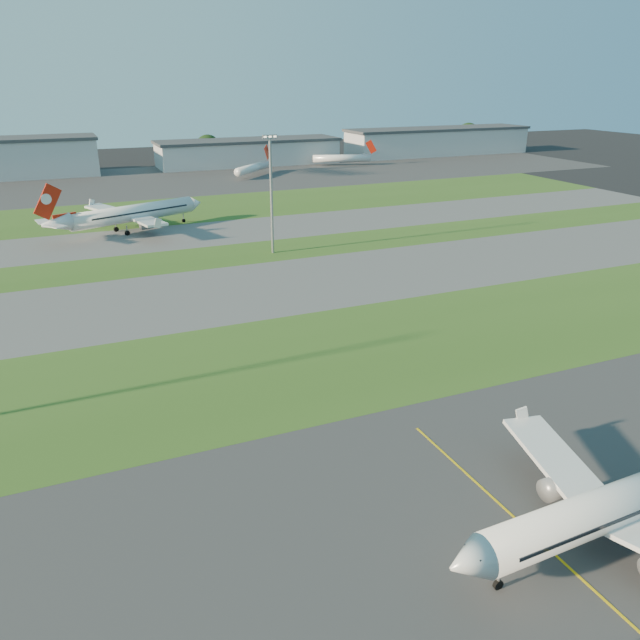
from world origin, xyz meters
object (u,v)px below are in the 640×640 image
airliner_parked (619,505)px  mini_jet_far (342,158)px  airliner_taxiing (132,214)px  light_mast_centre (271,187)px  mini_jet_near (253,168)px

airliner_parked → mini_jet_far: size_ratio=1.25×
airliner_parked → airliner_taxiing: airliner_taxiing is taller
airliner_parked → light_mast_centre: (4.31, 100.44, 11.01)m
mini_jet_near → light_mast_centre: bearing=-150.8°
light_mast_centre → airliner_taxiing: bearing=127.2°
airliner_parked → airliner_taxiing: size_ratio=0.88×
mini_jet_far → light_mast_centre: light_mast_centre is taller
mini_jet_far → light_mast_centre: size_ratio=1.08×
mini_jet_far → mini_jet_near: bearing=-145.5°
airliner_parked → mini_jet_near: airliner_parked is taller
mini_jet_near → light_mast_centre: (-31.49, -113.32, 11.53)m
airliner_taxiing → light_mast_centre: (25.90, -34.13, 10.26)m
mini_jet_far → light_mast_centre: bearing=-104.1°
light_mast_centre → airliner_parked: bearing=-92.5°
airliner_parked → mini_jet_far: (81.80, 228.13, -0.52)m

